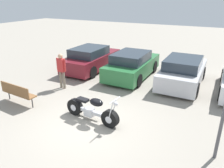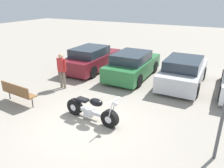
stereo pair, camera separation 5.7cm
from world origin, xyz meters
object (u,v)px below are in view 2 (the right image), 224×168
Objects in this scene: park_bench at (17,92)px; parked_car_silver at (183,72)px; motorcycle at (91,110)px; parked_car_green at (133,65)px; parked_car_maroon at (92,59)px; person_standing at (62,68)px.

parked_car_silver is at bearing 43.87° from park_bench.
parked_car_green is (-0.46, 4.91, 0.25)m from motorcycle.
parked_car_silver reaches higher than park_bench.
motorcycle reaches higher than park_bench.
parked_car_silver is 7.67m from park_bench.
parked_car_silver is (5.33, 0.05, 0.00)m from parked_car_maroon.
parked_car_maroon is 5.27m from park_bench.
motorcycle is 4.93m from parked_car_green.
motorcycle is at bearing -113.71° from parked_car_silver.
motorcycle is at bearing -57.78° from parked_car_maroon.
person_standing is (0.32, -3.08, 0.35)m from parked_car_maroon.
person_standing reaches higher than parked_car_green.
person_standing reaches higher than park_bench.
person_standing reaches higher than motorcycle.
motorcycle is 3.34m from park_bench.
park_bench is (-3.33, -0.30, 0.13)m from motorcycle.
parked_car_maroon is 2.66m from parked_car_green.
motorcycle is 3.43m from person_standing.
parked_car_silver is at bearing 66.29° from motorcycle.
parked_car_maroon is 1.00× the size of parked_car_silver.
parked_car_maroon and parked_car_silver have the same top height.
parked_car_silver is (2.20, 5.01, 0.25)m from motorcycle.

